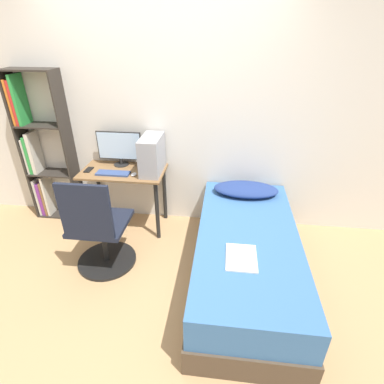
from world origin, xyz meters
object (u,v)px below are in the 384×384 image
object	(u,v)px
office_chair	(100,235)
pc_tower	(152,155)
bookshelf	(40,154)
bed	(246,257)
keyboard	(113,173)
monitor	(119,147)

from	to	relation	value
office_chair	pc_tower	xyz separation A→B (m)	(0.36, 0.74, 0.53)
bookshelf	pc_tower	size ratio (longest dim) A/B	4.04
bookshelf	bed	size ratio (longest dim) A/B	0.89
keyboard	pc_tower	xyz separation A→B (m)	(0.41, 0.12, 0.19)
office_chair	pc_tower	distance (m)	0.99
bookshelf	pc_tower	xyz separation A→B (m)	(1.37, -0.12, 0.10)
bed	monitor	world-z (taller)	monitor
bookshelf	monitor	distance (m)	0.97
keyboard	bed	bearing A→B (deg)	-23.64
keyboard	bookshelf	bearing A→B (deg)	166.21
bookshelf	bed	bearing A→B (deg)	-19.84
bed	keyboard	distance (m)	1.63
office_chair	keyboard	size ratio (longest dim) A/B	2.80
pc_tower	office_chair	bearing A→B (deg)	-116.00
bookshelf	office_chair	distance (m)	1.39
office_chair	bed	world-z (taller)	office_chair
bookshelf	pc_tower	distance (m)	1.37
bookshelf	pc_tower	bearing A→B (deg)	-4.83
monitor	pc_tower	bearing A→B (deg)	-18.70
office_chair	monitor	size ratio (longest dim) A/B	2.00
bookshelf	office_chair	xyz separation A→B (m)	(1.00, -0.86, -0.43)
bookshelf	monitor	bearing A→B (deg)	1.30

